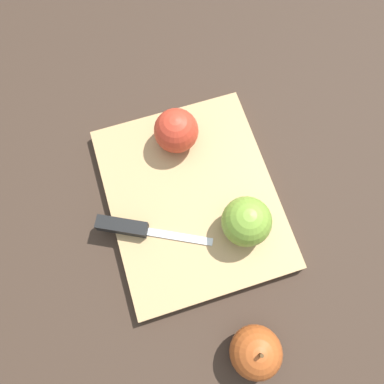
{
  "coord_description": "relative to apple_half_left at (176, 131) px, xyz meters",
  "views": [
    {
      "loc": [
        0.18,
        -0.04,
        0.6
      ],
      "look_at": [
        0.0,
        0.0,
        0.04
      ],
      "focal_mm": 35.0,
      "sensor_mm": 36.0,
      "label": 1
    }
  ],
  "objects": [
    {
      "name": "apple_half_left",
      "position": [
        0.0,
        0.0,
        0.0
      ],
      "size": [
        0.07,
        0.07,
        0.07
      ],
      "rotation": [
        0.0,
        0.0,
        3.18
      ],
      "color": "red",
      "rests_on": "cutting_board"
    },
    {
      "name": "cutting_board",
      "position": [
        0.1,
        0.01,
        -0.05
      ],
      "size": [
        0.35,
        0.3,
        0.02
      ],
      "color": "tan",
      "rests_on": "ground_plane"
    },
    {
      "name": "apple_half_right",
      "position": [
        0.17,
        0.07,
        0.0
      ],
      "size": [
        0.08,
        0.08,
        0.08
      ],
      "rotation": [
        0.0,
        0.0,
        4.67
      ],
      "color": "olive",
      "rests_on": "cutting_board"
    },
    {
      "name": "ground_plane",
      "position": [
        0.1,
        0.01,
        -0.06
      ],
      "size": [
        4.0,
        4.0,
        0.0
      ],
      "primitive_type": "plane",
      "color": "#38281E"
    },
    {
      "name": "knife",
      "position": [
        0.14,
        -0.1,
        -0.03
      ],
      "size": [
        0.08,
        0.18,
        0.02
      ],
      "rotation": [
        0.0,
        0.0,
        1.21
      ],
      "color": "silver",
      "rests_on": "cutting_board"
    },
    {
      "name": "apple_whole",
      "position": [
        0.35,
        0.05,
        -0.02
      ],
      "size": [
        0.07,
        0.07,
        0.09
      ],
      "color": "#AD4C1E",
      "rests_on": "ground_plane"
    }
  ]
}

